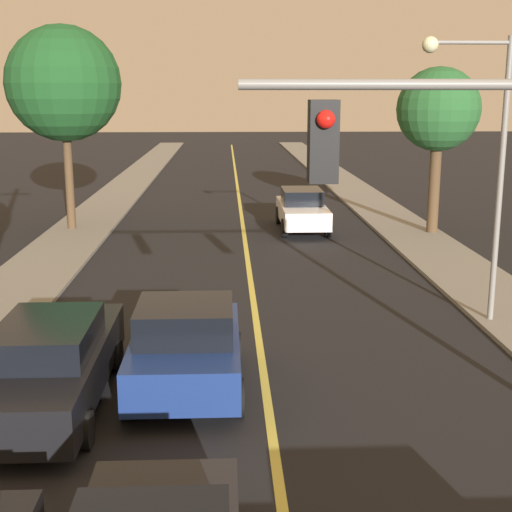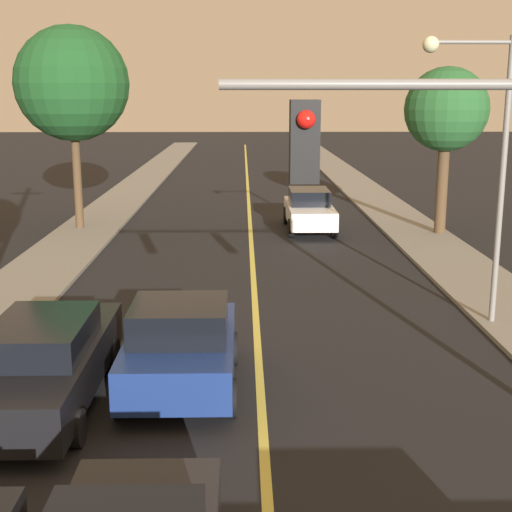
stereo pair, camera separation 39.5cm
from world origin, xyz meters
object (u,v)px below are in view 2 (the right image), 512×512
at_px(car_outer_lane_second, 46,361).
at_px(car_far_oncoming, 309,209).
at_px(car_near_lane_second, 181,346).
at_px(tree_right_near, 446,111).
at_px(tree_left_far, 72,84).
at_px(streetlamp_right, 482,140).

bearing_deg(car_outer_lane_second, car_far_oncoming, 69.45).
height_order(car_near_lane_second, tree_right_near, tree_right_near).
height_order(car_outer_lane_second, tree_left_far, tree_left_far).
xyz_separation_m(car_near_lane_second, streetlamp_right, (6.51, 3.59, 3.50)).
xyz_separation_m(car_outer_lane_second, tree_left_far, (-3.08, 16.43, 4.89)).
distance_m(car_outer_lane_second, car_far_oncoming, 17.37).
distance_m(car_near_lane_second, car_outer_lane_second, 2.37).
distance_m(tree_left_far, tree_right_near, 14.20).
distance_m(car_outer_lane_second, tree_right_near, 19.06).
bearing_deg(car_outer_lane_second, streetlamp_right, 25.49).
xyz_separation_m(car_near_lane_second, car_outer_lane_second, (-2.29, -0.60, -0.04)).
height_order(car_outer_lane_second, tree_right_near, tree_right_near).
distance_m(car_far_oncoming, tree_right_near, 6.39).
bearing_deg(tree_right_near, tree_left_far, 174.43).
relative_size(car_near_lane_second, car_outer_lane_second, 0.74).
bearing_deg(car_outer_lane_second, car_near_lane_second, 14.71).
xyz_separation_m(car_near_lane_second, tree_left_far, (-5.37, 15.83, 4.86)).
distance_m(car_near_lane_second, car_far_oncoming, 16.11).
relative_size(car_near_lane_second, tree_right_near, 0.62).
xyz_separation_m(car_near_lane_second, car_far_oncoming, (3.80, 15.66, -0.01)).
distance_m(streetlamp_right, tree_right_near, 11.09).
relative_size(streetlamp_right, tree_right_near, 1.04).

